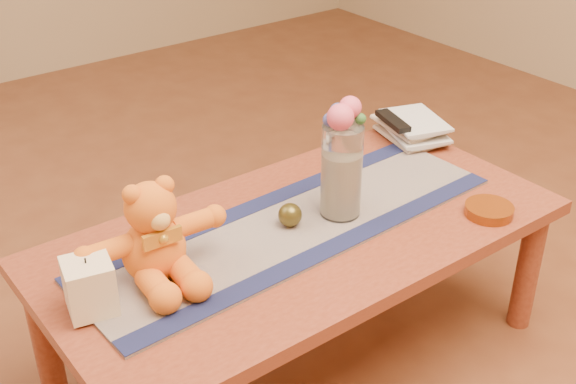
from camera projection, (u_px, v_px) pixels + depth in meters
floor at (301, 356)px, 2.20m from camera, size 5.50×5.50×0.00m
coffee_table_top at (303, 235)px, 1.98m from camera, size 1.40×0.70×0.04m
table_leg_fr at (528, 269)px, 2.23m from camera, size 0.07×0.07×0.41m
table_leg_bl at (45, 338)px, 1.96m from camera, size 0.07×0.07×0.41m
table_leg_br at (393, 193)px, 2.63m from camera, size 0.07×0.07×0.41m
persian_runner at (294, 226)px, 1.98m from camera, size 1.21×0.39×0.01m
runner_border_near at (331, 248)px, 1.88m from camera, size 1.20×0.10×0.00m
runner_border_far at (261, 203)px, 2.07m from camera, size 1.20×0.10×0.00m
teddy_bear at (152, 231)px, 1.73m from camera, size 0.37×0.32×0.24m
pillar_candle at (90, 286)px, 1.64m from camera, size 0.12×0.12×0.13m
candle_wick at (85, 261)px, 1.60m from camera, size 0.00×0.00×0.01m
glass_vase at (341, 171)px, 1.97m from camera, size 0.11×0.11×0.26m
potpourri_fill at (341, 184)px, 1.98m from camera, size 0.09×0.09×0.18m
rose_left at (340, 117)px, 1.87m from camera, size 0.07×0.07×0.07m
rose_right at (350, 107)px, 1.89m from camera, size 0.06×0.06×0.06m
blue_flower_back at (338, 111)px, 1.92m from camera, size 0.04×0.04×0.04m
blue_flower_side at (330, 120)px, 1.89m from camera, size 0.04×0.04×0.04m
leaf_sprig at (360, 119)px, 1.90m from camera, size 0.03×0.03×0.03m
bronze_ball at (290, 215)px, 1.96m from camera, size 0.07×0.07×0.06m
book_bottom at (390, 140)px, 2.42m from camera, size 0.21×0.25×0.02m
book_lower at (392, 135)px, 2.41m from camera, size 0.23×0.27×0.02m
book_upper at (388, 130)px, 2.40m from camera, size 0.20×0.25×0.02m
book_top at (392, 125)px, 2.39m from camera, size 0.23×0.26×0.02m
tv_remote at (393, 121)px, 2.38m from camera, size 0.09×0.17×0.02m
amber_dish at (489, 210)px, 2.03m from camera, size 0.14×0.14×0.03m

